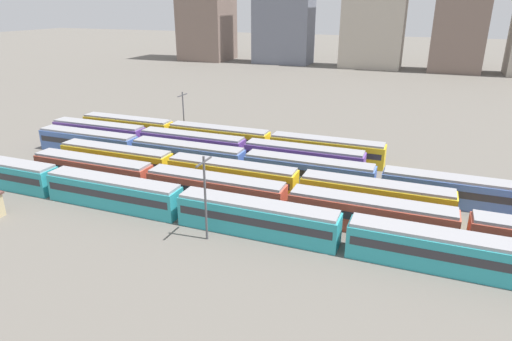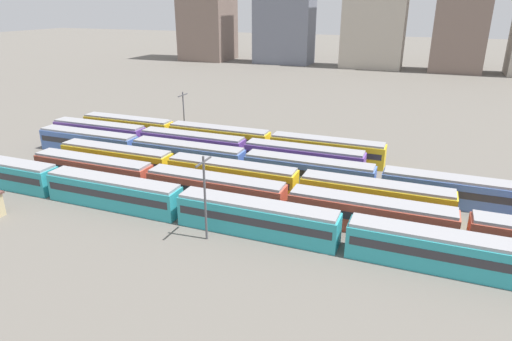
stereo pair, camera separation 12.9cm
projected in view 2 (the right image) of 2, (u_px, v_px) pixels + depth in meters
name	position (u px, v px, depth m)	size (l,w,h in m)	color
ground_plane	(128.00, 165.00, 69.08)	(600.00, 600.00, 0.00)	#666059
train_track_0	(257.00, 218.00, 47.99)	(93.60, 3.06, 3.75)	teal
train_track_1	(288.00, 201.00, 51.88)	(74.70, 3.06, 3.75)	#BC4C38
train_track_2	(232.00, 175.00, 59.65)	(55.80, 3.06, 3.75)	yellow
train_track_3	(378.00, 181.00, 57.81)	(112.50, 3.06, 3.75)	#4C70BC
train_track_4	(192.00, 144.00, 72.72)	(55.80, 3.06, 3.75)	#6B429E
train_track_5	(219.00, 137.00, 76.46)	(55.80, 3.06, 3.75)	yellow
catenary_pole_0	(205.00, 194.00, 45.63)	(0.24, 3.20, 9.39)	#4C4C51
catenary_pole_1	(184.00, 113.00, 80.79)	(0.24, 3.20, 8.68)	#4C4C51
distant_building_1	(285.00, 4.00, 175.32)	(23.04, 12.77, 45.72)	slate
distant_building_2	(376.00, 1.00, 162.86)	(22.50, 13.96, 47.95)	#B2A899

